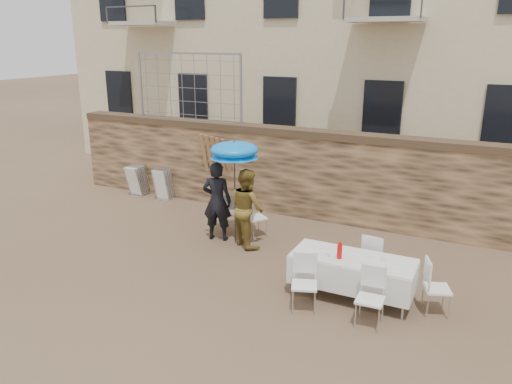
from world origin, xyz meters
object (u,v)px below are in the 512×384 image
at_px(couple_chair_right, 256,216).
at_px(table_chair_front_left, 304,284).
at_px(table_chair_front_right, 370,298).
at_px(soda_bottle, 340,251).
at_px(umbrella, 234,153).
at_px(table_chair_back, 374,257).
at_px(banquet_table, 353,260).
at_px(woman_dress, 247,208).
at_px(chair_stack_left, 142,178).
at_px(man_suit, 217,201).
at_px(couple_chair_left, 229,212).
at_px(chair_stack_right, 167,182).
at_px(table_chair_side, 437,287).

bearing_deg(couple_chair_right, table_chair_front_left, 164.67).
relative_size(couple_chair_right, table_chair_front_right, 1.00).
bearing_deg(soda_bottle, umbrella, 151.63).
xyz_separation_m(umbrella, table_chair_back, (3.27, -0.60, -1.55)).
relative_size(banquet_table, table_chair_back, 2.19).
distance_m(woman_dress, chair_stack_left, 4.97).
bearing_deg(table_chair_front_left, man_suit, 125.00).
distance_m(umbrella, couple_chair_right, 1.64).
bearing_deg(banquet_table, table_chair_front_right, -56.31).
xyz_separation_m(man_suit, chair_stack_left, (-3.76, 2.05, -0.44)).
relative_size(couple_chair_left, chair_stack_right, 1.04).
bearing_deg(man_suit, table_chair_front_right, 138.94).
distance_m(man_suit, umbrella, 1.20).
height_order(woman_dress, table_chair_back, woman_dress).
bearing_deg(umbrella, chair_stack_left, 154.93).
bearing_deg(man_suit, table_chair_side, 152.42).
bearing_deg(man_suit, table_chair_back, 158.51).
relative_size(banquet_table, table_chair_front_right, 2.19).
height_order(couple_chair_left, banquet_table, couple_chair_left).
relative_size(table_chair_front_right, chair_stack_left, 1.04).
height_order(man_suit, couple_chair_left, man_suit).
bearing_deg(woman_dress, table_chair_side, -161.63).
bearing_deg(couple_chair_right, couple_chair_left, 34.85).
distance_m(umbrella, soda_bottle, 3.45).
bearing_deg(table_chair_back, table_chair_side, 155.35).
relative_size(banquet_table, soda_bottle, 8.08).
distance_m(woman_dress, banquet_table, 3.01).
xyz_separation_m(table_chair_front_left, table_chair_side, (2.00, 0.85, 0.00)).
distance_m(umbrella, table_chair_front_right, 4.44).
distance_m(woman_dress, umbrella, 1.22).
xyz_separation_m(couple_chair_right, table_chair_back, (2.97, -1.05, 0.00)).
distance_m(table_chair_back, chair_stack_right, 7.00).
height_order(couple_chair_left, chair_stack_right, couple_chair_left).
distance_m(banquet_table, table_chair_front_right, 0.94).
height_order(umbrella, chair_stack_right, umbrella).
bearing_deg(couple_chair_left, man_suit, 69.38).
xyz_separation_m(banquet_table, soda_bottle, (-0.20, -0.15, 0.17)).
bearing_deg(woman_dress, table_chair_front_right, -177.89).
xyz_separation_m(man_suit, woman_dress, (0.75, 0.00, -0.04)).
relative_size(couple_chair_right, soda_bottle, 3.69).
bearing_deg(table_chair_front_left, soda_bottle, 36.86).
bearing_deg(table_chair_side, table_chair_front_left, 92.79).
xyz_separation_m(woman_dress, banquet_table, (2.72, -1.30, -0.13)).
relative_size(umbrella, couple_chair_left, 2.24).
height_order(woman_dress, chair_stack_left, woman_dress).
bearing_deg(umbrella, table_chair_front_right, -31.06).
height_order(banquet_table, chair_stack_left, chair_stack_left).
distance_m(table_chair_side, chair_stack_right, 8.38).
height_order(soda_bottle, table_chair_front_right, soda_bottle).
height_order(couple_chair_right, soda_bottle, soda_bottle).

